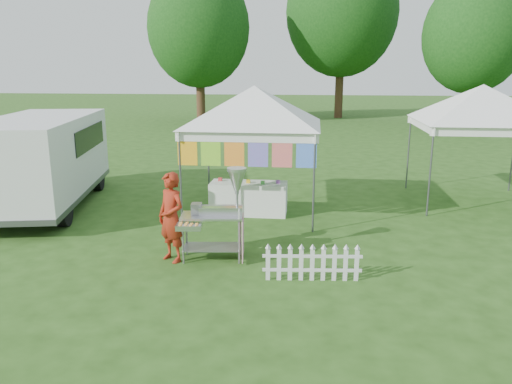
# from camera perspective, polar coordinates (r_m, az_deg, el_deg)

# --- Properties ---
(ground) EXTENTS (120.00, 120.00, 0.00)m
(ground) POSITION_cam_1_polar(r_m,az_deg,el_deg) (8.87, -2.95, -8.44)
(ground) COLOR #254814
(ground) RESTS_ON ground
(canopy_main) EXTENTS (4.24, 4.24, 3.45)m
(canopy_main) POSITION_cam_1_polar(r_m,az_deg,el_deg) (11.67, -0.20, 12.02)
(canopy_main) COLOR #59595E
(canopy_main) RESTS_ON ground
(canopy_right) EXTENTS (4.24, 4.24, 3.45)m
(canopy_right) POSITION_cam_1_polar(r_m,az_deg,el_deg) (13.71, 24.60, 11.09)
(canopy_right) COLOR #59595E
(canopy_right) RESTS_ON ground
(tree_left) EXTENTS (6.40, 6.40, 9.53)m
(tree_left) POSITION_cam_1_polar(r_m,az_deg,el_deg) (33.02, -6.54, 18.09)
(tree_left) COLOR #3B2715
(tree_left) RESTS_ON ground
(tree_mid) EXTENTS (7.60, 7.60, 11.52)m
(tree_mid) POSITION_cam_1_polar(r_m,az_deg,el_deg) (36.31, 9.82, 19.66)
(tree_mid) COLOR #3B2715
(tree_mid) RESTS_ON ground
(tree_right) EXTENTS (5.60, 5.60, 8.42)m
(tree_right) POSITION_cam_1_polar(r_m,az_deg,el_deg) (31.34, 23.65, 16.10)
(tree_right) COLOR #3B2715
(tree_right) RESTS_ON ground
(donut_cart) EXTENTS (1.21, 0.95, 1.68)m
(donut_cart) POSITION_cam_1_polar(r_m,az_deg,el_deg) (8.88, -3.98, -1.68)
(donut_cart) COLOR gray
(donut_cart) RESTS_ON ground
(vendor) EXTENTS (0.71, 0.66, 1.62)m
(vendor) POSITION_cam_1_polar(r_m,az_deg,el_deg) (8.97, -9.66, -2.87)
(vendor) COLOR maroon
(vendor) RESTS_ON ground
(cargo_van) EXTENTS (3.19, 5.68, 2.23)m
(cargo_van) POSITION_cam_1_polar(r_m,az_deg,el_deg) (13.51, -23.16, 3.54)
(cargo_van) COLOR silver
(cargo_van) RESTS_ON ground
(picket_fence) EXTENTS (1.62, 0.18, 0.56)m
(picket_fence) POSITION_cam_1_polar(r_m,az_deg,el_deg) (8.23, 6.44, -8.17)
(picket_fence) COLOR silver
(picket_fence) RESTS_ON ground
(display_table) EXTENTS (1.80, 0.70, 0.76)m
(display_table) POSITION_cam_1_polar(r_m,az_deg,el_deg) (11.85, -0.85, -0.71)
(display_table) COLOR white
(display_table) RESTS_ON ground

